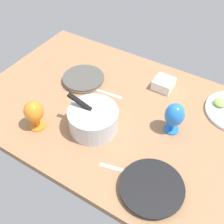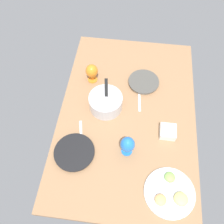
{
  "view_description": "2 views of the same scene",
  "coord_description": "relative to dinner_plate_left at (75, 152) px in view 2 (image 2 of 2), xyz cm",
  "views": [
    {
      "loc": [
        -53.94,
        92.81,
        109.36
      ],
      "look_at": [
        -0.53,
        6.05,
        3.79
      ],
      "focal_mm": 44.29,
      "sensor_mm": 36.0,
      "label": 1
    },
    {
      "loc": [
        -96.56,
        0.39,
        158.06
      ],
      "look_at": [
        -3.04,
        12.11,
        3.79
      ],
      "focal_mm": 38.39,
      "sensor_mm": 36.0,
      "label": 2
    }
  ],
  "objects": [
    {
      "name": "ground_plane",
      "position": [
        37.57,
        -33.78,
        -3.47
      ],
      "size": [
        160.0,
        104.0,
        4.0
      ],
      "primitive_type": "cube",
      "color": "#99704C"
    },
    {
      "name": "dinner_plate_left",
      "position": [
        0.0,
        0.0,
        0.0
      ],
      "size": [
        28.36,
        28.36,
        2.83
      ],
      "color": "#4C4C51",
      "rests_on": "ground_plane"
    },
    {
      "name": "dinner_plate_right",
      "position": [
        67.83,
        -44.34,
        0.19
      ],
      "size": [
        25.36,
        25.36,
        3.19
      ],
      "color": "silver",
      "rests_on": "ground_plane"
    },
    {
      "name": "mixing_bowl",
      "position": [
        41.18,
        -16.41,
        5.15
      ],
      "size": [
        26.58,
        25.5,
        18.71
      ],
      "color": "silver",
      "rests_on": "ground_plane"
    },
    {
      "name": "fruit_platter",
      "position": [
        -19.25,
        -66.03,
        0.03
      ],
      "size": [
        32.75,
        32.75,
        5.16
      ],
      "color": "silver",
      "rests_on": "ground_plane"
    },
    {
      "name": "hurricane_glass_blue",
      "position": [
        6.13,
        -36.03,
        9.24
      ],
      "size": [
        9.87,
        9.87,
        17.77
      ],
      "color": "blue",
      "rests_on": "ground_plane"
    },
    {
      "name": "hurricane_glass_orange",
      "position": [
        66.49,
        -1.63,
        9.06
      ],
      "size": [
        9.96,
        9.96,
        16.92
      ],
      "color": "orange",
      "rests_on": "ground_plane"
    },
    {
      "name": "square_bowl_white",
      "position": [
        23.45,
        -64.16,
        1.96
      ],
      "size": [
        11.32,
        11.32,
        6.16
      ],
      "color": "white",
      "rests_on": "ground_plane"
    },
    {
      "name": "fork_by_left_plate",
      "position": [
        17.22,
        -1.15,
        -1.17
      ],
      "size": [
        17.92,
        5.97,
        0.6
      ],
      "primitive_type": "cube",
      "rotation": [
        0.0,
        0.0,
        0.24
      ],
      "color": "silver",
      "rests_on": "ground_plane"
    },
    {
      "name": "fork_by_right_plate",
      "position": [
        48.81,
        -42.25,
        -1.17
      ],
      "size": [
        18.09,
        3.37,
        0.6
      ],
      "primitive_type": "cube",
      "rotation": [
        0.0,
        0.0,
        0.09
      ],
      "color": "silver",
      "rests_on": "ground_plane"
    }
  ]
}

